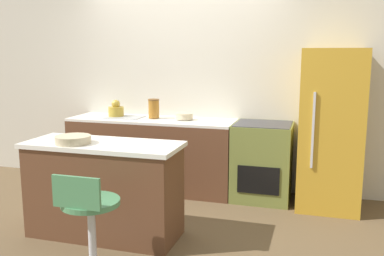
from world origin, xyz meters
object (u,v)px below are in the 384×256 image
at_px(oven_range, 262,161).
at_px(kettle, 116,110).
at_px(refrigerator, 331,129).
at_px(mixing_bowl, 184,116).
at_px(stool_chair, 90,223).

relative_size(oven_range, kettle, 4.30).
bearing_deg(kettle, refrigerator, -1.59).
relative_size(kettle, mixing_bowl, 1.02).
bearing_deg(refrigerator, oven_range, 176.73).
bearing_deg(stool_chair, mixing_bowl, 88.36).
distance_m(refrigerator, mixing_bowl, 1.68).
xyz_separation_m(oven_range, kettle, (-1.85, 0.03, 0.52)).
xyz_separation_m(refrigerator, stool_chair, (-1.74, -2.08, -0.44)).
bearing_deg(oven_range, kettle, 179.07).
relative_size(oven_range, mixing_bowl, 4.41).
distance_m(kettle, mixing_bowl, 0.90).
bearing_deg(stool_chair, oven_range, 64.56).
distance_m(stool_chair, mixing_bowl, 2.21).
relative_size(oven_range, stool_chair, 1.07).
bearing_deg(kettle, stool_chair, -68.67).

